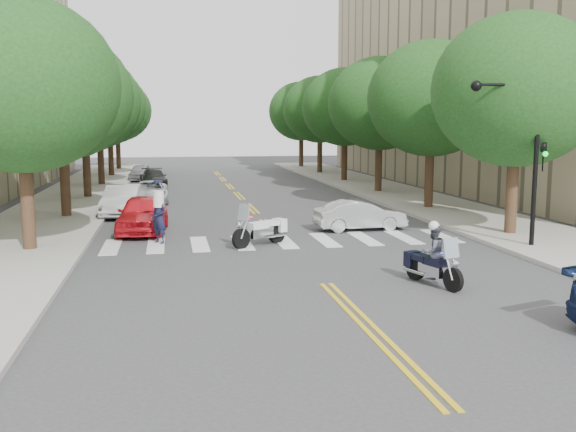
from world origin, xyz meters
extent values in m
plane|color=#38383A|center=(0.00, 0.00, 0.00)|extent=(140.00, 140.00, 0.00)
cube|color=#9E9991|center=(-9.50, 22.00, 0.07)|extent=(5.00, 60.00, 0.15)
cube|color=#9E9991|center=(9.50, 22.00, 0.07)|extent=(5.00, 60.00, 0.15)
cylinder|color=#382316|center=(-8.80, 6.00, 1.66)|extent=(0.44, 0.44, 3.32)
ellipsoid|color=#203C11|center=(-8.80, 6.00, 5.56)|extent=(6.40, 6.40, 5.76)
cylinder|color=#382316|center=(-8.80, 14.00, 1.66)|extent=(0.44, 0.44, 3.32)
ellipsoid|color=#203C11|center=(-8.80, 14.00, 5.56)|extent=(6.40, 6.40, 5.76)
cylinder|color=#382316|center=(-8.80, 22.00, 1.66)|extent=(0.44, 0.44, 3.32)
ellipsoid|color=#203C11|center=(-8.80, 22.00, 5.56)|extent=(6.40, 6.40, 5.76)
cylinder|color=#382316|center=(-8.80, 30.00, 1.66)|extent=(0.44, 0.44, 3.32)
ellipsoid|color=#203C11|center=(-8.80, 30.00, 5.56)|extent=(6.40, 6.40, 5.76)
cylinder|color=#382316|center=(-8.80, 38.00, 1.66)|extent=(0.44, 0.44, 3.32)
ellipsoid|color=#203C11|center=(-8.80, 38.00, 5.56)|extent=(6.40, 6.40, 5.76)
cylinder|color=#382316|center=(-8.80, 46.00, 1.66)|extent=(0.44, 0.44, 3.32)
ellipsoid|color=#203C11|center=(-8.80, 46.00, 5.56)|extent=(6.40, 6.40, 5.76)
cylinder|color=#382316|center=(8.80, 6.00, 1.66)|extent=(0.44, 0.44, 3.32)
ellipsoid|color=#203C11|center=(8.80, 6.00, 5.56)|extent=(6.40, 6.40, 5.76)
cylinder|color=#382316|center=(8.80, 14.00, 1.66)|extent=(0.44, 0.44, 3.32)
ellipsoid|color=#203C11|center=(8.80, 14.00, 5.56)|extent=(6.40, 6.40, 5.76)
cylinder|color=#382316|center=(8.80, 22.00, 1.66)|extent=(0.44, 0.44, 3.32)
ellipsoid|color=#203C11|center=(8.80, 22.00, 5.56)|extent=(6.40, 6.40, 5.76)
cylinder|color=#382316|center=(8.80, 30.00, 1.66)|extent=(0.44, 0.44, 3.32)
ellipsoid|color=#203C11|center=(8.80, 30.00, 5.56)|extent=(6.40, 6.40, 5.76)
cylinder|color=#382316|center=(8.80, 38.00, 1.66)|extent=(0.44, 0.44, 3.32)
ellipsoid|color=#203C11|center=(8.80, 38.00, 5.56)|extent=(6.40, 6.40, 5.76)
cylinder|color=#382316|center=(8.80, 46.00, 1.66)|extent=(0.44, 0.44, 3.32)
ellipsoid|color=#203C11|center=(8.80, 46.00, 5.56)|extent=(6.40, 6.40, 5.76)
cylinder|color=black|center=(8.20, 3.50, 3.00)|extent=(0.16, 0.16, 6.00)
cylinder|color=black|center=(7.00, 3.50, 5.60)|extent=(2.40, 0.10, 0.10)
sphere|color=black|center=(5.90, 3.50, 5.55)|extent=(0.36, 0.36, 0.36)
imported|color=black|center=(8.45, 3.50, 3.20)|extent=(0.16, 0.20, 1.00)
sphere|color=#0CCC26|center=(8.45, 3.35, 3.30)|extent=(0.18, 0.18, 0.18)
cylinder|color=black|center=(3.03, -1.40, 0.32)|extent=(0.32, 0.65, 0.64)
cylinder|color=black|center=(2.57, 0.04, 0.32)|extent=(0.36, 0.67, 0.64)
cube|color=silver|center=(2.78, -0.64, 0.43)|extent=(0.55, 0.90, 0.30)
cube|color=black|center=(2.81, -0.73, 0.66)|extent=(0.53, 0.74, 0.21)
cube|color=black|center=(2.66, -0.23, 0.68)|extent=(0.52, 0.61, 0.15)
cube|color=black|center=(2.53, 0.18, 0.57)|extent=(0.48, 0.40, 0.43)
cube|color=#8C99A5|center=(2.99, -1.29, 1.14)|extent=(0.50, 0.28, 0.52)
cube|color=red|center=(3.05, -1.10, 0.97)|extent=(0.12, 0.12, 0.08)
cube|color=#0C26E5|center=(2.83, -1.17, 0.97)|extent=(0.12, 0.12, 0.08)
imported|color=#474C56|center=(2.78, -0.64, 0.92)|extent=(0.86, 0.76, 1.49)
sphere|color=silver|center=(2.78, -0.64, 1.61)|extent=(0.28, 0.28, 0.28)
cylinder|color=black|center=(-1.72, 5.35, 0.36)|extent=(0.68, 0.52, 0.72)
cylinder|color=black|center=(-0.31, 6.29, 0.36)|extent=(0.71, 0.56, 0.72)
cube|color=silver|center=(-0.97, 5.85, 0.48)|extent=(0.98, 0.81, 0.34)
cube|color=white|center=(-1.06, 5.79, 0.74)|extent=(0.83, 0.73, 0.23)
cube|color=white|center=(-0.57, 6.11, 0.76)|extent=(0.72, 0.68, 0.17)
cube|color=white|center=(-0.18, 6.38, 0.64)|extent=(0.52, 0.57, 0.48)
cube|color=#8C99A5|center=(-1.60, 5.42, 1.27)|extent=(0.43, 0.53, 0.58)
cube|color=red|center=(-1.38, 5.42, 1.08)|extent=(0.15, 0.15, 0.08)
cube|color=#0C26E5|center=(-1.53, 5.63, 1.08)|extent=(0.15, 0.15, 0.08)
imported|color=#161832|center=(-4.52, 6.91, 0.93)|extent=(0.78, 0.80, 1.86)
imported|color=#B8B8BA|center=(3.53, 8.50, 0.61)|extent=(3.78, 1.50, 1.22)
imported|color=red|center=(-5.20, 9.50, 0.75)|extent=(2.13, 4.54, 1.50)
imported|color=silver|center=(-6.30, 14.50, 0.73)|extent=(1.87, 4.51, 1.45)
imported|color=#B3B6BB|center=(-5.20, 19.50, 0.60)|extent=(2.06, 4.35, 1.20)
imported|color=black|center=(-5.20, 28.50, 0.62)|extent=(2.04, 4.37, 1.23)
imported|color=#959499|center=(-6.30, 34.00, 0.64)|extent=(1.88, 3.88, 1.28)
camera|label=1|loc=(-4.11, -16.48, 4.30)|focal=40.00mm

